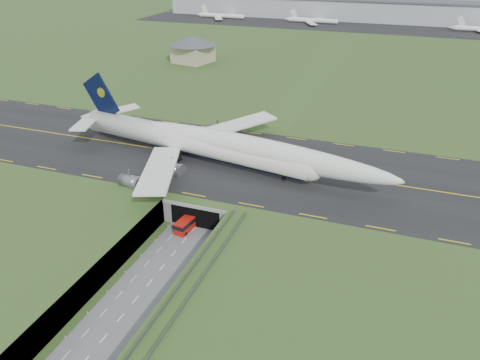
% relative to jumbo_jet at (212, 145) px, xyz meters
% --- Properties ---
extents(ground, '(900.00, 900.00, 0.00)m').
position_rel_jumbo_jet_xyz_m(ground, '(4.50, -29.27, -11.48)').
color(ground, '#374E1F').
rests_on(ground, ground).
extents(airfield_deck, '(800.00, 800.00, 6.00)m').
position_rel_jumbo_jet_xyz_m(airfield_deck, '(4.50, -29.27, -8.48)').
color(airfield_deck, gray).
rests_on(airfield_deck, ground).
extents(trench_road, '(12.00, 75.00, 0.20)m').
position_rel_jumbo_jet_xyz_m(trench_road, '(4.50, -36.77, -11.38)').
color(trench_road, slate).
rests_on(trench_road, ground).
extents(taxiway, '(800.00, 44.00, 0.18)m').
position_rel_jumbo_jet_xyz_m(taxiway, '(4.50, 3.73, -5.39)').
color(taxiway, black).
rests_on(taxiway, airfield_deck).
extents(tunnel_portal, '(17.00, 22.30, 6.00)m').
position_rel_jumbo_jet_xyz_m(tunnel_portal, '(4.50, -12.56, -8.15)').
color(tunnel_portal, gray).
rests_on(tunnel_portal, ground).
extents(guideway, '(3.00, 53.00, 7.05)m').
position_rel_jumbo_jet_xyz_m(guideway, '(15.50, -48.38, -6.16)').
color(guideway, '#A8A8A3').
rests_on(guideway, ground).
extents(jumbo_jet, '(95.70, 60.81, 20.37)m').
position_rel_jumbo_jet_xyz_m(jumbo_jet, '(0.00, 0.00, 0.00)').
color(jumbo_jet, white).
rests_on(jumbo_jet, ground).
extents(shuttle_tram, '(3.59, 7.30, 2.87)m').
position_rel_jumbo_jet_xyz_m(shuttle_tram, '(3.05, -22.67, -9.90)').
color(shuttle_tram, red).
rests_on(shuttle_tram, ground).
extents(service_building, '(27.67, 27.67, 12.59)m').
position_rel_jumbo_jet_xyz_m(service_building, '(-54.85, 105.32, 1.98)').
color(service_building, tan).
rests_on(service_building, ground).
extents(cargo_terminal, '(320.00, 67.00, 15.60)m').
position_rel_jumbo_jet_xyz_m(cargo_terminal, '(4.34, 270.15, 2.47)').
color(cargo_terminal, '#B2B2B2').
rests_on(cargo_terminal, ground).
extents(distant_hills, '(700.00, 91.00, 60.00)m').
position_rel_jumbo_jet_xyz_m(distant_hills, '(68.87, 400.73, -15.48)').
color(distant_hills, '#52625F').
rests_on(distant_hills, ground).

